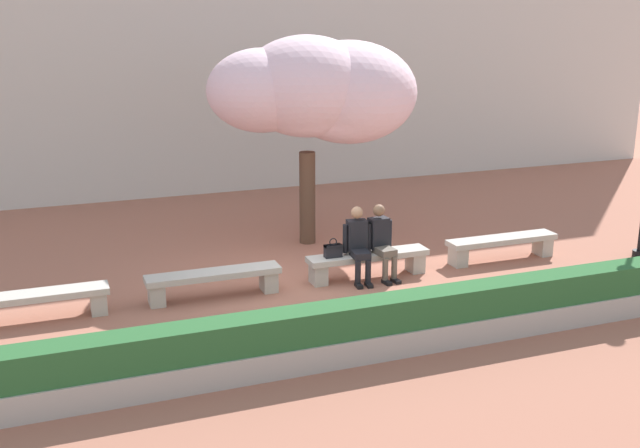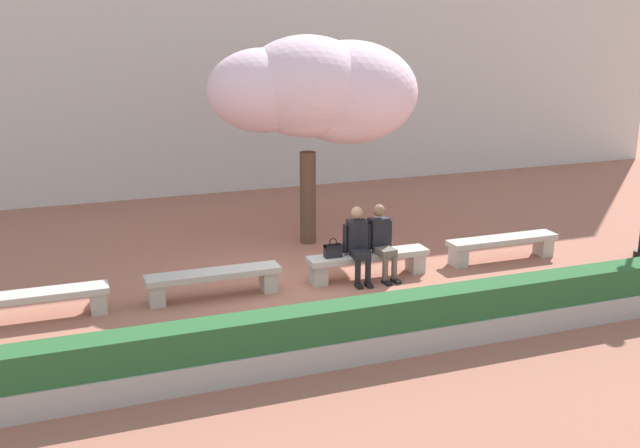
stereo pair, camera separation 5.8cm
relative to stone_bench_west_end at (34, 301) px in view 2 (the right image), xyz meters
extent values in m
plane|color=#9E604C|center=(4.10, 0.00, -0.31)|extent=(100.00, 100.00, 0.00)
cube|color=beige|center=(4.10, 9.30, 4.19)|extent=(28.00, 4.00, 9.00)
cube|color=#ADA89E|center=(0.00, 0.00, 0.09)|extent=(2.19, 0.44, 0.10)
cube|color=#ADA89E|center=(0.92, -0.01, -0.14)|extent=(0.24, 0.34, 0.35)
cube|color=#ADA89E|center=(2.73, 0.00, 0.09)|extent=(2.19, 0.44, 0.10)
cube|color=#ADA89E|center=(1.81, 0.01, -0.14)|extent=(0.24, 0.34, 0.35)
cube|color=#ADA89E|center=(3.66, -0.01, -0.14)|extent=(0.24, 0.34, 0.35)
cube|color=#ADA89E|center=(5.47, 0.00, 0.09)|extent=(2.19, 0.44, 0.10)
cube|color=#ADA89E|center=(4.55, 0.01, -0.14)|extent=(0.24, 0.34, 0.35)
cube|color=#ADA89E|center=(6.39, -0.01, -0.14)|extent=(0.24, 0.34, 0.35)
cube|color=#ADA89E|center=(8.20, 0.00, 0.09)|extent=(2.19, 0.44, 0.10)
cube|color=#ADA89E|center=(7.28, 0.01, -0.14)|extent=(0.24, 0.34, 0.35)
cube|color=#ADA89E|center=(9.13, -0.01, -0.14)|extent=(0.24, 0.34, 0.35)
cube|color=black|center=(5.12, -0.41, -0.28)|extent=(0.13, 0.23, 0.06)
cylinder|color=black|center=(5.13, -0.35, -0.07)|extent=(0.10, 0.10, 0.42)
cube|color=black|center=(5.30, -0.43, -0.28)|extent=(0.13, 0.23, 0.06)
cylinder|color=black|center=(5.30, -0.37, -0.07)|extent=(0.10, 0.10, 0.42)
cube|color=black|center=(5.24, -0.18, 0.20)|extent=(0.33, 0.43, 0.12)
cube|color=black|center=(5.26, 0.04, 0.47)|extent=(0.36, 0.26, 0.54)
sphere|color=#A37556|center=(5.26, 0.04, 0.87)|extent=(0.21, 0.21, 0.21)
cylinder|color=black|center=(5.05, 0.05, 0.43)|extent=(0.09, 0.09, 0.50)
cylinder|color=black|center=(5.47, -0.01, 0.43)|extent=(0.09, 0.09, 0.50)
cube|color=black|center=(5.63, -0.43, -0.28)|extent=(0.12, 0.23, 0.06)
cylinder|color=brown|center=(5.63, -0.37, -0.07)|extent=(0.10, 0.10, 0.42)
cube|color=black|center=(5.81, -0.41, -0.28)|extent=(0.12, 0.23, 0.06)
cylinder|color=brown|center=(5.81, -0.35, -0.07)|extent=(0.10, 0.10, 0.42)
cube|color=brown|center=(5.70, -0.18, 0.20)|extent=(0.32, 0.43, 0.12)
cube|color=black|center=(5.68, 0.04, 0.47)|extent=(0.36, 0.25, 0.54)
sphere|color=brown|center=(5.68, 0.04, 0.87)|extent=(0.21, 0.21, 0.21)
cylinder|color=black|center=(5.47, 0.00, 0.43)|extent=(0.09, 0.09, 0.50)
cylinder|color=black|center=(5.89, 0.04, 0.43)|extent=(0.09, 0.09, 0.50)
cube|color=black|center=(4.81, 0.00, 0.25)|extent=(0.30, 0.14, 0.22)
cube|color=black|center=(4.81, -0.01, 0.34)|extent=(0.30, 0.15, 0.04)
torus|color=black|center=(4.81, 0.00, 0.41)|extent=(0.14, 0.02, 0.14)
cylinder|color=#513828|center=(5.19, 2.35, 0.61)|extent=(0.32, 0.32, 1.85)
ellipsoid|color=#F4CCDB|center=(5.19, 2.35, 2.80)|extent=(2.57, 2.62, 1.93)
ellipsoid|color=#F4CCDB|center=(4.34, 2.49, 2.74)|extent=(2.11, 2.09, 1.58)
ellipsoid|color=#F4CCDB|center=(6.04, 2.32, 2.67)|extent=(2.65, 2.73, 1.99)
cylinder|color=black|center=(10.78, -0.75, -0.25)|extent=(0.24, 0.24, 0.12)
cube|color=#ADA89E|center=(4.10, -2.87, -0.13)|extent=(13.85, 0.50, 0.36)
cube|color=#285B2D|center=(4.10, -2.87, 0.27)|extent=(13.75, 0.44, 0.44)
camera|label=1|loc=(0.31, -11.27, 4.12)|focal=42.00mm
camera|label=2|loc=(0.36, -11.29, 4.12)|focal=42.00mm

